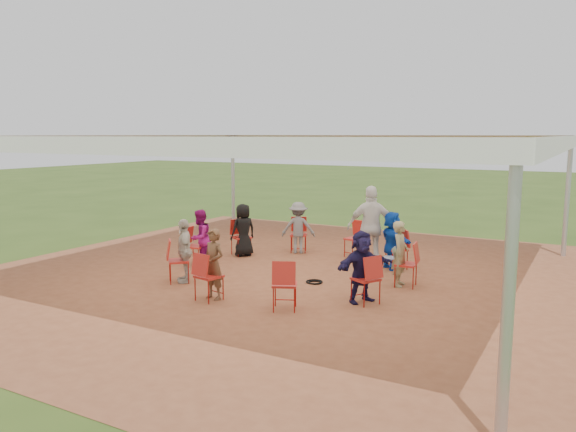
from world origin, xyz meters
The scene contains 24 objects.
ground centered at (0.00, 0.00, 0.00)m, with size 80.00×80.00×0.00m, color #304716.
dirt_patch centered at (0.00, 0.00, 0.01)m, with size 13.00×13.00×0.00m, color brown.
tent centered at (0.00, 0.00, 2.37)m, with size 10.33×10.33×3.00m.
chair_0 centered at (2.40, 0.30, 0.45)m, with size 0.42×0.44×0.90m, color red, non-canonical shape.
chair_1 centered at (1.77, 1.66, 0.45)m, with size 0.42×0.44×0.90m, color red, non-canonical shape.
chair_2 centered at (0.45, 2.38, 0.45)m, with size 0.42×0.44×0.90m, color red, non-canonical shape.
chair_3 centered at (-1.03, 2.19, 0.45)m, with size 0.42×0.44×0.90m, color red, non-canonical shape.
chair_4 centered at (-2.12, 1.17, 0.45)m, with size 0.42×0.44×0.90m, color red, non-canonical shape.
chair_5 centered at (-2.40, -0.30, 0.45)m, with size 0.42×0.44×0.90m, color red, non-canonical shape.
chair_6 centered at (-1.77, -1.66, 0.45)m, with size 0.42×0.44×0.90m, color red, non-canonical shape.
chair_7 centered at (-0.45, -2.38, 0.45)m, with size 0.42×0.44×0.90m, color red, non-canonical shape.
chair_8 centered at (1.03, -2.19, 0.45)m, with size 0.42×0.44×0.90m, color red, non-canonical shape.
chair_9 centered at (2.12, -1.17, 0.45)m, with size 0.42×0.44×0.90m, color red, non-canonical shape.
person_seated_0 centered at (2.28, 0.29, 0.66)m, with size 0.48×0.31×1.31m, color #8C835A.
person_seated_1 centered at (1.68, 1.58, 0.66)m, with size 1.22×0.46×1.31m, color #0D3FB4.
person_seated_2 centered at (-0.98, 2.08, 0.66)m, with size 0.85×0.42×1.31m, color slate.
person_seated_3 centered at (-2.02, 1.11, 0.66)m, with size 0.64×0.36×1.31m, color black.
person_seated_4 centered at (-2.28, -0.29, 0.66)m, with size 0.64×0.37×1.31m, color #8B1064.
person_seated_5 centered at (-1.68, -1.58, 0.66)m, with size 0.77×0.39×1.31m, color beige.
person_seated_6 centered at (-0.43, -2.26, 0.66)m, with size 0.48×0.31×1.31m, color brown.
person_seated_7 centered at (2.02, -1.11, 0.66)m, with size 1.22×0.46×1.31m, color #19143C.
standing_person centered at (1.22, 1.49, 0.94)m, with size 1.10×0.56×1.87m, color silver.
cable_coil centered at (0.70, -0.35, 0.02)m, with size 0.38×0.38×0.03m.
laptop centered at (2.12, 0.27, 0.62)m, with size 0.30×0.36×0.23m.
Camera 1 is at (5.66, -10.39, 3.03)m, focal length 35.00 mm.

